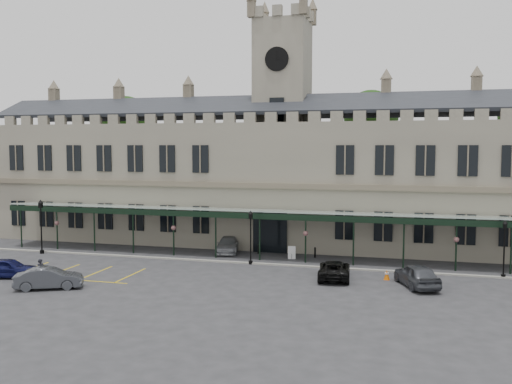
% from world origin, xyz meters
% --- Properties ---
extents(ground, '(140.00, 140.00, 0.00)m').
position_xyz_m(ground, '(0.00, 0.00, 0.00)').
color(ground, '#2B2B2E').
extents(station_building, '(60.00, 10.36, 17.30)m').
position_xyz_m(station_building, '(0.00, 15.91, 6.47)').
color(station_building, slate).
rests_on(station_building, ground).
extents(clock_tower, '(5.60, 5.60, 24.80)m').
position_xyz_m(clock_tower, '(0.00, 16.00, 13.11)').
color(clock_tower, slate).
rests_on(clock_tower, ground).
extents(canopy, '(50.00, 4.10, 4.30)m').
position_xyz_m(canopy, '(0.00, 7.46, 2.40)').
color(canopy, '#8C9E93').
rests_on(canopy, ground).
extents(kerb, '(60.00, 0.40, 0.12)m').
position_xyz_m(kerb, '(0.00, 5.50, 0.06)').
color(kerb, gray).
rests_on(kerb, ground).
extents(parking_markings, '(16.00, 6.00, 0.01)m').
position_xyz_m(parking_markings, '(-14.00, -1.50, 0.00)').
color(parking_markings, gold).
rests_on(parking_markings, ground).
extents(tree_behind_left, '(6.00, 6.00, 16.00)m').
position_xyz_m(tree_behind_left, '(-22.00, 25.00, 12.81)').
color(tree_behind_left, '#332314').
rests_on(tree_behind_left, ground).
extents(tree_behind_mid, '(6.00, 6.00, 16.00)m').
position_xyz_m(tree_behind_mid, '(8.00, 25.00, 12.81)').
color(tree_behind_mid, '#332314').
rests_on(tree_behind_mid, ground).
extents(lamp_post_left, '(0.47, 0.47, 4.97)m').
position_xyz_m(lamp_post_left, '(-20.01, 4.83, 2.95)').
color(lamp_post_left, black).
rests_on(lamp_post_left, ground).
extents(lamp_post_mid, '(0.43, 0.43, 4.50)m').
position_xyz_m(lamp_post_mid, '(-0.30, 5.41, 2.67)').
color(lamp_post_mid, black).
rests_on(lamp_post_mid, ground).
extents(lamp_post_right, '(0.41, 0.41, 4.37)m').
position_xyz_m(lamp_post_right, '(19.26, 5.57, 2.59)').
color(lamp_post_right, black).
rests_on(lamp_post_right, ground).
extents(traffic_cone, '(0.46, 0.46, 0.73)m').
position_xyz_m(traffic_cone, '(10.89, 2.76, 0.36)').
color(traffic_cone, '#DF6107').
rests_on(traffic_cone, ground).
extents(sign_board, '(0.65, 0.19, 1.13)m').
position_xyz_m(sign_board, '(2.57, 8.42, 0.55)').
color(sign_board, black).
rests_on(sign_board, ground).
extents(bollard_left, '(0.15, 0.15, 0.85)m').
position_xyz_m(bollard_left, '(-0.90, 10.07, 0.43)').
color(bollard_left, black).
rests_on(bollard_left, ground).
extents(bollard_right, '(0.16, 0.16, 0.91)m').
position_xyz_m(bollard_right, '(4.42, 9.61, 0.46)').
color(bollard_right, black).
rests_on(bollard_right, ground).
extents(car_left_a, '(4.62, 2.71, 1.47)m').
position_xyz_m(car_left_a, '(-16.50, -4.06, 0.74)').
color(car_left_a, '#0D103B').
rests_on(car_left_a, ground).
extents(car_left_b, '(4.76, 3.41, 1.49)m').
position_xyz_m(car_left_b, '(-11.50, -6.15, 0.75)').
color(car_left_b, '#3C3F44').
rests_on(car_left_b, ground).
extents(car_taxi, '(2.84, 5.08, 1.39)m').
position_xyz_m(car_taxi, '(-3.79, 10.00, 0.69)').
color(car_taxi, '#9DA0A5').
rests_on(car_taxi, ground).
extents(car_van, '(2.75, 5.09, 1.36)m').
position_xyz_m(car_van, '(7.11, 2.03, 0.68)').
color(car_van, black).
rests_on(car_van, ground).
extents(car_right_a, '(3.59, 5.22, 1.65)m').
position_xyz_m(car_right_a, '(13.00, 1.14, 0.83)').
color(car_right_a, '#3C3F44').
rests_on(car_right_a, ground).
extents(person_a, '(0.70, 0.75, 1.71)m').
position_xyz_m(person_a, '(-13.20, -4.68, 0.86)').
color(person_a, black).
rests_on(person_a, ground).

